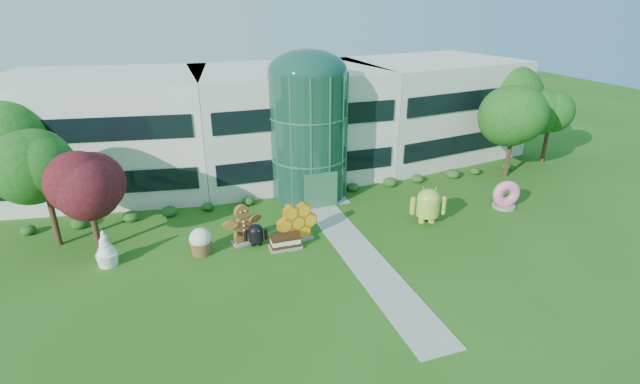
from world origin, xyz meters
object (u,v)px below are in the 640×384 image
object	(u,v)px
android_black	(256,233)
donut	(506,194)
gingerbread	(242,224)
android_green	(428,203)

from	to	relation	value
android_black	donut	distance (m)	19.22
donut	gingerbread	world-z (taller)	gingerbread
android_black	gingerbread	distance (m)	1.08
android_black	gingerbread	xyz separation A→B (m)	(-0.71, 0.64, 0.49)
android_green	gingerbread	bearing A→B (deg)	-167.79
android_black	gingerbread	bearing A→B (deg)	146.59
android_black	donut	world-z (taller)	donut
android_green	android_black	bearing A→B (deg)	-165.12
android_green	donut	size ratio (longest dim) A/B	1.35
android_green	gingerbread	xyz separation A→B (m)	(-12.94, 1.30, -0.13)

